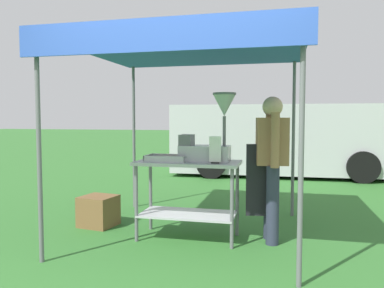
{
  "coord_description": "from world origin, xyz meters",
  "views": [
    {
      "loc": [
        0.89,
        -2.83,
        1.37
      ],
      "look_at": [
        -0.15,
        1.56,
        1.07
      ],
      "focal_mm": 35.86,
      "sensor_mm": 36.0,
      "label": 1
    }
  ],
  "objects": [
    {
      "name": "supply_crate",
      "position": [
        -1.38,
        1.59,
        0.19
      ],
      "size": [
        0.47,
        0.45,
        0.38
      ],
      "color": "brown",
      "rests_on": "ground"
    },
    {
      "name": "menu_sign",
      "position": [
        0.19,
        1.22,
        1.01
      ],
      "size": [
        0.13,
        0.05,
        0.29
      ],
      "color": "black",
      "rests_on": "donut_cart"
    },
    {
      "name": "donut_cart",
      "position": [
        -0.15,
        1.36,
        0.65
      ],
      "size": [
        1.17,
        0.57,
        0.89
      ],
      "color": "#B7B7BC",
      "rests_on": "ground"
    },
    {
      "name": "van_silver",
      "position": [
        0.92,
        6.77,
        0.88
      ],
      "size": [
        5.3,
        2.22,
        1.69
      ],
      "color": "#BCBCC1",
      "rests_on": "ground"
    },
    {
      "name": "stall_canopy",
      "position": [
        -0.15,
        1.46,
        2.12
      ],
      "size": [
        2.57,
        2.56,
        2.2
      ],
      "color": "slate",
      "rests_on": "ground"
    },
    {
      "name": "donut_fryer",
      "position": [
        0.1,
        1.4,
        1.17
      ],
      "size": [
        0.63,
        0.28,
        0.77
      ],
      "color": "#B7B7BC",
      "rests_on": "donut_cart"
    },
    {
      "name": "ground_plane",
      "position": [
        0.0,
        6.0,
        0.0
      ],
      "size": [
        70.0,
        70.0,
        0.0
      ],
      "primitive_type": "plane",
      "color": "#33702D"
    },
    {
      "name": "vendor",
      "position": [
        0.77,
        1.46,
        0.9
      ],
      "size": [
        0.46,
        0.54,
        1.61
      ],
      "color": "#2D3347",
      "rests_on": "ground"
    },
    {
      "name": "donut_tray",
      "position": [
        -0.39,
        1.3,
        0.91
      ],
      "size": [
        0.47,
        0.3,
        0.07
      ],
      "color": "#B7B7BC",
      "rests_on": "donut_cart"
    }
  ]
}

